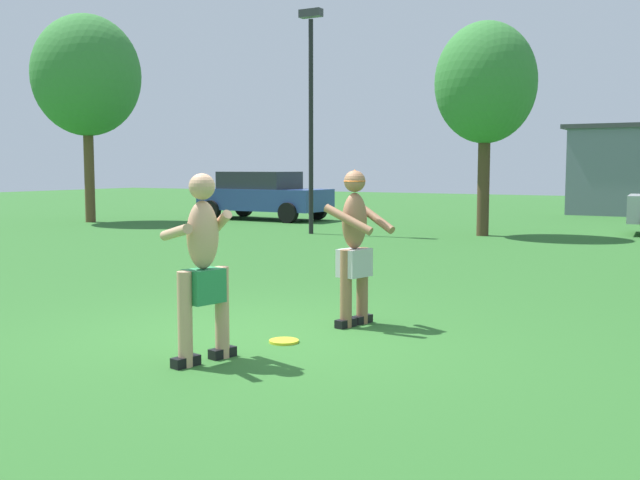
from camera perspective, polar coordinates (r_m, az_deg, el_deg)
The scene contains 8 objects.
ground_plane at distance 7.87m, azimuth -4.76°, elevation -7.28°, with size 80.00×80.00×0.00m, color #2D6628.
player_with_cap at distance 8.23m, azimuth 2.66°, elevation -0.02°, with size 0.66×0.62×1.72m.
player_in_green at distance 6.76m, azimuth -8.89°, elevation -1.80°, with size 0.64×0.75×1.69m.
frisbee at distance 7.58m, azimuth -2.75°, elevation -7.67°, with size 0.30×0.30×0.03m, color yellow.
car_blue_near_post at distance 24.90m, azimuth -4.33°, elevation 3.45°, with size 4.32×2.06×1.58m.
lamp_post at distance 19.63m, azimuth -0.69°, elevation 10.74°, with size 0.60×0.24×5.73m.
tree_left_field at distance 24.95m, azimuth -17.28°, elevation 11.78°, with size 3.34×3.34×6.43m.
tree_right_field at distance 19.56m, azimuth 12.44°, elevation 11.48°, with size 2.53×2.53×5.34m.
Camera 1 is at (4.36, -6.31, 1.75)m, focal length 42.22 mm.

